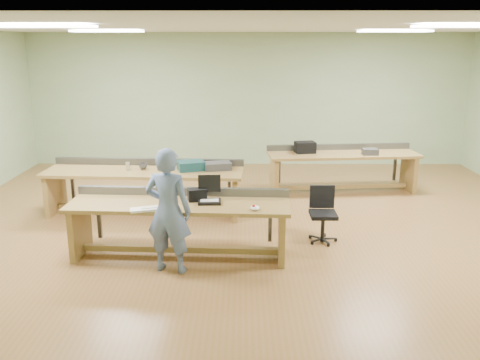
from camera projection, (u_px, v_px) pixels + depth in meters
The scene contains 21 objects.
floor at pixel (251, 221), 8.16m from camera, with size 10.00×10.00×0.00m, color brown.
ceiling at pixel (252, 27), 7.37m from camera, with size 10.00×10.00×0.00m, color silver.
wall_back at pixel (249, 100), 11.62m from camera, with size 10.00×0.04×3.00m, color #9BB68A.
wall_front at pixel (260, 215), 3.91m from camera, with size 10.00×0.04×3.00m, color #9BB68A.
fluor_panels at pixel (252, 29), 7.38m from camera, with size 6.20×3.50×0.03m.
workbench_front at pixel (180, 216), 6.74m from camera, with size 2.94×0.92×0.86m.
workbench_mid at pixel (145, 180), 8.43m from camera, with size 3.30×1.04×0.86m.
workbench_back at pixel (342, 163), 9.70m from camera, with size 2.89×1.01×0.86m.
person at pixel (168, 211), 6.21m from camera, with size 0.58×0.38×1.58m, color slate.
laptop_base at pixel (210, 202), 6.65m from camera, with size 0.30×0.24×0.03m, color black.
laptop_screen at pixel (209, 183), 6.71m from camera, with size 0.30×0.01×0.23m, color black.
keyboard at pixel (150, 209), 6.37m from camera, with size 0.49×0.16×0.03m, color silver.
trackball_mouse at pixel (255, 208), 6.36m from camera, with size 0.12×0.14×0.06m, color white.
camera_bag at pixel (197, 195), 6.73m from camera, with size 0.24×0.15×0.16m, color black.
task_chair at pixel (322, 222), 7.30m from camera, with size 0.43×0.43×0.79m.
parts_bin_teal at pixel (191, 166), 8.35m from camera, with size 0.42×0.31×0.15m, color #13393F.
parts_bin_grey at pixel (217, 166), 8.39m from camera, with size 0.44×0.28×0.12m, color #353537.
mug at pixel (143, 166), 8.41m from camera, with size 0.13×0.13×0.10m, color #353537.
drinks_can at pixel (128, 166), 8.35m from camera, with size 0.07×0.07×0.13m, color silver.
storage_box_back at pixel (305, 147), 9.64m from camera, with size 0.37×0.26×0.21m, color black.
tray_back at pixel (370, 152), 9.49m from camera, with size 0.28×0.20×0.11m, color #353537.
Camera 1 is at (-0.13, -7.70, 2.79)m, focal length 38.00 mm.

